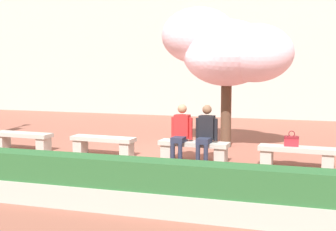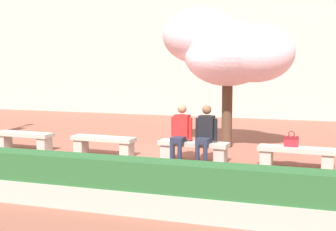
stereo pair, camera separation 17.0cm
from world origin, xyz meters
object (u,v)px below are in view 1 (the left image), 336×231
at_px(stone_bench_near_west, 103,143).
at_px(stone_bench_near_east, 297,154).
at_px(stone_bench_west_end, 23,138).
at_px(person_seated_right, 206,132).
at_px(stone_bench_center, 194,148).
at_px(person_seated_left, 181,130).
at_px(handbag, 292,140).
at_px(cherry_tree_main, 226,49).

height_order(stone_bench_near_west, stone_bench_near_east, same).
distance_m(stone_bench_west_end, stone_bench_near_west, 2.27).
bearing_deg(stone_bench_near_east, person_seated_right, -178.45).
distance_m(stone_bench_west_end, stone_bench_near_east, 6.80).
bearing_deg(stone_bench_west_end, stone_bench_center, 0.00).
bearing_deg(stone_bench_near_east, person_seated_left, -178.80).
bearing_deg(handbag, stone_bench_near_east, -13.53).
relative_size(stone_bench_near_east, person_seated_right, 1.26).
distance_m(stone_bench_west_end, stone_bench_center, 4.53).
height_order(stone_bench_near_west, person_seated_left, person_seated_left).
bearing_deg(person_seated_left, person_seated_right, -0.00).
bearing_deg(stone_bench_center, person_seated_right, -10.56).
height_order(stone_bench_near_east, handbag, handbag).
bearing_deg(cherry_tree_main, stone_bench_near_east, -45.60).
bearing_deg(stone_bench_near_east, cherry_tree_main, 134.40).
bearing_deg(person_seated_right, stone_bench_near_east, 1.55).
xyz_separation_m(handbag, cherry_tree_main, (-1.79, 1.93, 2.01)).
distance_m(stone_bench_near_east, person_seated_left, 2.59).
relative_size(stone_bench_near_east, cherry_tree_main, 0.44).
distance_m(person_seated_left, cherry_tree_main, 2.84).
xyz_separation_m(stone_bench_center, cherry_tree_main, (0.35, 1.95, 2.30)).
bearing_deg(stone_bench_center, stone_bench_near_west, 180.00).
xyz_separation_m(stone_bench_near_west, handbag, (4.41, 0.03, 0.28)).
relative_size(stone_bench_west_end, stone_bench_near_west, 1.00).
height_order(person_seated_right, handbag, person_seated_right).
relative_size(stone_bench_west_end, cherry_tree_main, 0.44).
bearing_deg(stone_bench_near_east, stone_bench_near_west, 180.00).
bearing_deg(stone_bench_west_end, stone_bench_near_west, 0.00).
bearing_deg(person_seated_right, handbag, 2.53).
bearing_deg(cherry_tree_main, stone_bench_near_west, -143.29).
distance_m(person_seated_right, handbag, 1.87).
bearing_deg(stone_bench_near_west, person_seated_right, -1.20).
distance_m(stone_bench_west_end, cherry_tree_main, 5.74).
bearing_deg(handbag, stone_bench_center, -179.24).
relative_size(stone_bench_near_west, handbag, 4.80).
height_order(stone_bench_near_east, cherry_tree_main, cherry_tree_main).
distance_m(stone_bench_center, handbag, 2.17).
bearing_deg(stone_bench_near_west, stone_bench_near_east, 0.00).
height_order(person_seated_left, person_seated_right, same).
xyz_separation_m(stone_bench_center, stone_bench_near_east, (2.27, 0.00, 0.00)).
distance_m(stone_bench_west_end, person_seated_left, 4.26).
bearing_deg(stone_bench_west_end, cherry_tree_main, 21.79).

